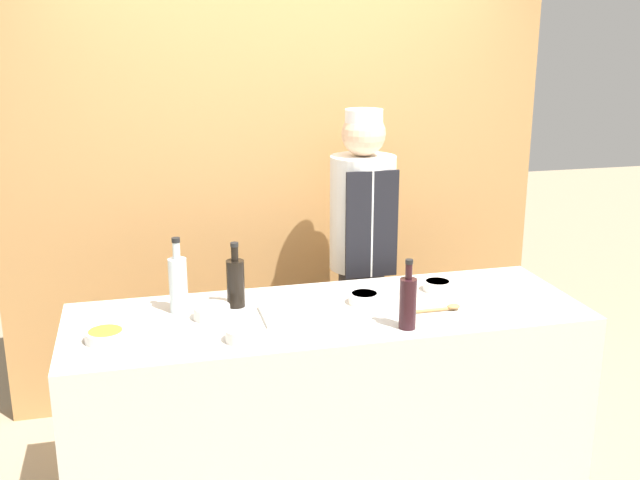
% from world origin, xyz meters
% --- Properties ---
extents(cabinet_wall, '(3.03, 0.18, 2.40)m').
position_xyz_m(cabinet_wall, '(0.00, 1.13, 1.20)').
color(cabinet_wall, '#B7844C').
rests_on(cabinet_wall, ground_plane).
extents(counter, '(2.24, 0.75, 0.90)m').
position_xyz_m(counter, '(0.00, 0.00, 0.45)').
color(counter, beige).
rests_on(counter, ground_plane).
extents(sauce_bowl_yellow, '(0.16, 0.16, 0.04)m').
position_xyz_m(sauce_bowl_yellow, '(-0.93, -0.09, 0.93)').
color(sauce_bowl_yellow, white).
rests_on(sauce_bowl_yellow, counter).
extents(sauce_bowl_brown, '(0.13, 0.13, 0.05)m').
position_xyz_m(sauce_bowl_brown, '(0.56, 0.13, 0.93)').
color(sauce_bowl_brown, white).
rests_on(sauce_bowl_brown, counter).
extents(sauce_bowl_green, '(0.15, 0.15, 0.05)m').
position_xyz_m(sauce_bowl_green, '(-0.50, 0.04, 0.93)').
color(sauce_bowl_green, white).
rests_on(sauce_bowl_green, counter).
extents(sauce_bowl_purple, '(0.14, 0.14, 0.05)m').
position_xyz_m(sauce_bowl_purple, '(0.18, 0.05, 0.93)').
color(sauce_bowl_purple, white).
rests_on(sauce_bowl_purple, counter).
extents(sauce_bowl_red, '(0.14, 0.14, 0.05)m').
position_xyz_m(sauce_bowl_red, '(-0.40, -0.22, 0.93)').
color(sauce_bowl_red, white).
rests_on(sauce_bowl_red, counter).
extents(cutting_board, '(0.33, 0.25, 0.02)m').
position_xyz_m(cutting_board, '(-0.13, -0.02, 0.91)').
color(cutting_board, white).
rests_on(cutting_board, counter).
extents(bottle_soy, '(0.08, 0.08, 0.29)m').
position_xyz_m(bottle_soy, '(-0.38, 0.16, 1.02)').
color(bottle_soy, black).
rests_on(bottle_soy, counter).
extents(bottle_clear, '(0.08, 0.08, 0.33)m').
position_xyz_m(bottle_clear, '(-0.63, 0.15, 1.03)').
color(bottle_clear, silver).
rests_on(bottle_clear, counter).
extents(bottle_wine, '(0.07, 0.07, 0.29)m').
position_xyz_m(bottle_wine, '(0.26, -0.26, 1.02)').
color(bottle_wine, black).
rests_on(bottle_wine, counter).
extents(wooden_spoon, '(0.26, 0.04, 0.03)m').
position_xyz_m(wooden_spoon, '(0.47, -0.12, 0.91)').
color(wooden_spoon, '#B2844C').
rests_on(wooden_spoon, counter).
extents(chef_center, '(0.34, 0.34, 1.69)m').
position_xyz_m(chef_center, '(0.35, 0.66, 0.93)').
color(chef_center, '#28282D').
rests_on(chef_center, ground_plane).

